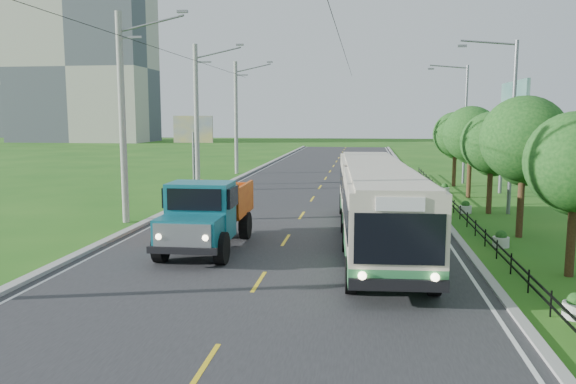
% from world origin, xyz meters
% --- Properties ---
extents(ground, '(240.00, 240.00, 0.00)m').
position_xyz_m(ground, '(0.00, 0.00, 0.00)').
color(ground, '#1F5C15').
rests_on(ground, ground).
extents(road, '(14.00, 120.00, 0.02)m').
position_xyz_m(road, '(0.00, 20.00, 0.01)').
color(road, '#28282B').
rests_on(road, ground).
extents(curb_left, '(0.40, 120.00, 0.15)m').
position_xyz_m(curb_left, '(-7.20, 20.00, 0.07)').
color(curb_left, '#9E9E99').
rests_on(curb_left, ground).
extents(curb_right, '(0.30, 120.00, 0.10)m').
position_xyz_m(curb_right, '(7.15, 20.00, 0.05)').
color(curb_right, '#9E9E99').
rests_on(curb_right, ground).
extents(edge_line_left, '(0.12, 120.00, 0.00)m').
position_xyz_m(edge_line_left, '(-6.65, 20.00, 0.02)').
color(edge_line_left, silver).
rests_on(edge_line_left, road).
extents(edge_line_right, '(0.12, 120.00, 0.00)m').
position_xyz_m(edge_line_right, '(6.65, 20.00, 0.02)').
color(edge_line_right, silver).
rests_on(edge_line_right, road).
extents(centre_dash, '(0.12, 2.20, 0.00)m').
position_xyz_m(centre_dash, '(0.00, 0.00, 0.02)').
color(centre_dash, yellow).
rests_on(centre_dash, road).
extents(railing_right, '(0.04, 40.00, 0.60)m').
position_xyz_m(railing_right, '(8.00, 14.00, 0.30)').
color(railing_right, black).
rests_on(railing_right, ground).
extents(pole_near, '(3.51, 0.32, 10.00)m').
position_xyz_m(pole_near, '(-8.26, 9.00, 5.09)').
color(pole_near, gray).
rests_on(pole_near, ground).
extents(pole_mid, '(3.51, 0.32, 10.00)m').
position_xyz_m(pole_mid, '(-8.26, 21.00, 5.09)').
color(pole_mid, gray).
rests_on(pole_mid, ground).
extents(pole_far, '(3.51, 0.32, 10.00)m').
position_xyz_m(pole_far, '(-8.26, 33.00, 5.09)').
color(pole_far, gray).
rests_on(pole_far, ground).
extents(tree_second, '(3.18, 3.26, 5.30)m').
position_xyz_m(tree_second, '(9.86, 2.14, 3.52)').
color(tree_second, '#382314').
rests_on(tree_second, ground).
extents(tree_third, '(3.60, 3.62, 6.00)m').
position_xyz_m(tree_third, '(9.86, 8.14, 3.99)').
color(tree_third, '#382314').
rests_on(tree_third, ground).
extents(tree_fourth, '(3.24, 3.31, 5.40)m').
position_xyz_m(tree_fourth, '(9.86, 14.14, 3.59)').
color(tree_fourth, '#382314').
rests_on(tree_fourth, ground).
extents(tree_fifth, '(3.48, 3.52, 5.80)m').
position_xyz_m(tree_fifth, '(9.86, 20.14, 3.85)').
color(tree_fifth, '#382314').
rests_on(tree_fifth, ground).
extents(tree_back, '(3.30, 3.36, 5.50)m').
position_xyz_m(tree_back, '(9.86, 26.14, 3.65)').
color(tree_back, '#382314').
rests_on(tree_back, ground).
extents(streetlight_mid, '(3.02, 0.20, 9.07)m').
position_xyz_m(streetlight_mid, '(10.64, 14.00, 4.90)').
color(streetlight_mid, slate).
rests_on(streetlight_mid, ground).
extents(streetlight_far, '(3.02, 0.20, 9.07)m').
position_xyz_m(streetlight_far, '(10.64, 28.00, 4.90)').
color(streetlight_far, slate).
rests_on(streetlight_far, ground).
extents(planter_front, '(0.64, 0.64, 0.67)m').
position_xyz_m(planter_front, '(8.60, -2.00, 0.29)').
color(planter_front, silver).
rests_on(planter_front, ground).
extents(planter_near, '(0.64, 0.64, 0.67)m').
position_xyz_m(planter_near, '(8.60, 6.00, 0.29)').
color(planter_near, silver).
rests_on(planter_near, ground).
extents(planter_mid, '(0.64, 0.64, 0.67)m').
position_xyz_m(planter_mid, '(8.60, 14.00, 0.29)').
color(planter_mid, silver).
rests_on(planter_mid, ground).
extents(planter_far, '(0.64, 0.64, 0.67)m').
position_xyz_m(planter_far, '(8.60, 22.00, 0.29)').
color(planter_far, silver).
rests_on(planter_far, ground).
extents(billboard_left, '(3.00, 0.20, 5.20)m').
position_xyz_m(billboard_left, '(-9.50, 24.00, 3.87)').
color(billboard_left, slate).
rests_on(billboard_left, ground).
extents(billboard_right, '(0.24, 6.00, 7.30)m').
position_xyz_m(billboard_right, '(12.30, 20.00, 5.34)').
color(billboard_right, slate).
rests_on(billboard_right, ground).
extents(apartment_near, '(28.00, 14.00, 30.00)m').
position_xyz_m(apartment_near, '(-55.00, 95.00, 15.00)').
color(apartment_near, '#B7B2A3').
rests_on(apartment_near, ground).
extents(apartment_far, '(24.00, 14.00, 26.00)m').
position_xyz_m(apartment_far, '(-80.00, 120.00, 13.00)').
color(apartment_far, '#B7B2A3').
rests_on(apartment_far, ground).
extents(bus, '(3.54, 16.38, 3.14)m').
position_xyz_m(bus, '(3.67, 5.97, 1.89)').
color(bus, '#348249').
rests_on(bus, ground).
extents(dump_truck, '(2.63, 6.50, 2.71)m').
position_xyz_m(dump_truck, '(-2.80, 4.14, 1.54)').
color(dump_truck, '#136474').
rests_on(dump_truck, ground).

